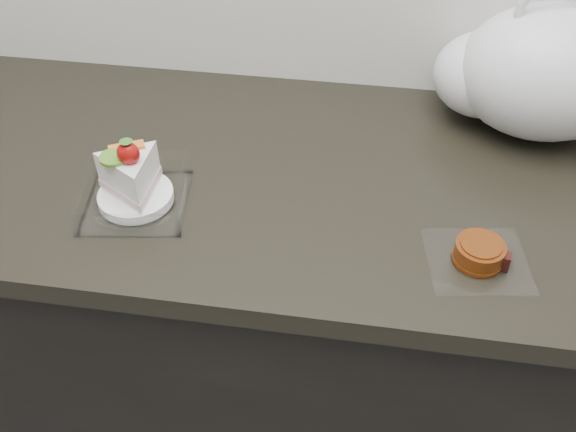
# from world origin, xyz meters

# --- Properties ---
(counter) EXTENTS (2.04, 0.64, 0.90)m
(counter) POSITION_xyz_m (0.00, 1.69, 0.45)
(counter) COLOR black
(counter) RESTS_ON ground
(cake_tray) EXTENTS (0.19, 0.19, 0.13)m
(cake_tray) POSITION_xyz_m (-0.24, 1.57, 0.94)
(cake_tray) COLOR white
(cake_tray) RESTS_ON counter
(mooncake_wrap) EXTENTS (0.17, 0.16, 0.04)m
(mooncake_wrap) POSITION_xyz_m (0.31, 1.52, 0.91)
(mooncake_wrap) COLOR white
(mooncake_wrap) RESTS_ON counter
(plastic_bag) EXTENTS (0.37, 0.26, 0.30)m
(plastic_bag) POSITION_xyz_m (0.41, 1.89, 1.02)
(plastic_bag) COLOR white
(plastic_bag) RESTS_ON counter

